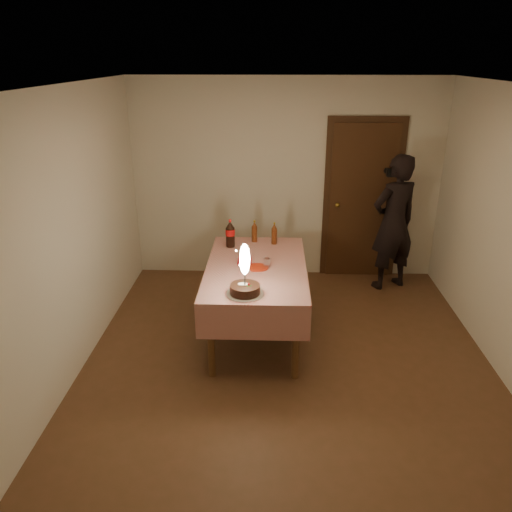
% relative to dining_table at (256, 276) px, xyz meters
% --- Properties ---
extents(ground, '(4.00, 4.50, 0.01)m').
position_rel_dining_table_xyz_m(ground, '(0.33, -0.54, -0.71)').
color(ground, brown).
rests_on(ground, ground).
extents(room_shell, '(4.04, 4.54, 2.62)m').
position_rel_dining_table_xyz_m(room_shell, '(0.36, -0.46, 0.94)').
color(room_shell, beige).
rests_on(room_shell, ground).
extents(dining_table, '(1.02, 1.72, 0.82)m').
position_rel_dining_table_xyz_m(dining_table, '(0.00, 0.00, 0.00)').
color(dining_table, brown).
rests_on(dining_table, ground).
extents(birthday_cake, '(0.34, 0.34, 0.48)m').
position_rel_dining_table_xyz_m(birthday_cake, '(-0.08, -0.64, 0.23)').
color(birthday_cake, white).
rests_on(birthday_cake, dining_table).
extents(red_plate, '(0.22, 0.22, 0.01)m').
position_rel_dining_table_xyz_m(red_plate, '(0.02, -0.05, 0.11)').
color(red_plate, red).
rests_on(red_plate, dining_table).
extents(red_cup, '(0.08, 0.08, 0.10)m').
position_rel_dining_table_xyz_m(red_cup, '(-0.14, 0.02, 0.16)').
color(red_cup, '#AD0C0E').
rests_on(red_cup, dining_table).
extents(clear_cup, '(0.07, 0.07, 0.09)m').
position_rel_dining_table_xyz_m(clear_cup, '(0.11, -0.01, 0.15)').
color(clear_cup, white).
rests_on(clear_cup, dining_table).
extents(napkin_stack, '(0.15, 0.15, 0.02)m').
position_rel_dining_table_xyz_m(napkin_stack, '(-0.12, 0.10, 0.12)').
color(napkin_stack, '#A1121D').
rests_on(napkin_stack, dining_table).
extents(cola_bottle, '(0.10, 0.10, 0.32)m').
position_rel_dining_table_xyz_m(cola_bottle, '(-0.31, 0.55, 0.26)').
color(cola_bottle, black).
rests_on(cola_bottle, dining_table).
extents(amber_bottle_left, '(0.06, 0.06, 0.25)m').
position_rel_dining_table_xyz_m(amber_bottle_left, '(-0.05, 0.72, 0.23)').
color(amber_bottle_left, '#5E2910').
rests_on(amber_bottle_left, dining_table).
extents(amber_bottle_right, '(0.06, 0.06, 0.25)m').
position_rel_dining_table_xyz_m(amber_bottle_right, '(0.18, 0.65, 0.23)').
color(amber_bottle_right, '#5E2910').
rests_on(amber_bottle_right, dining_table).
extents(photographer, '(0.75, 0.65, 1.73)m').
position_rel_dining_table_xyz_m(photographer, '(1.68, 1.31, 0.16)').
color(photographer, black).
rests_on(photographer, ground).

